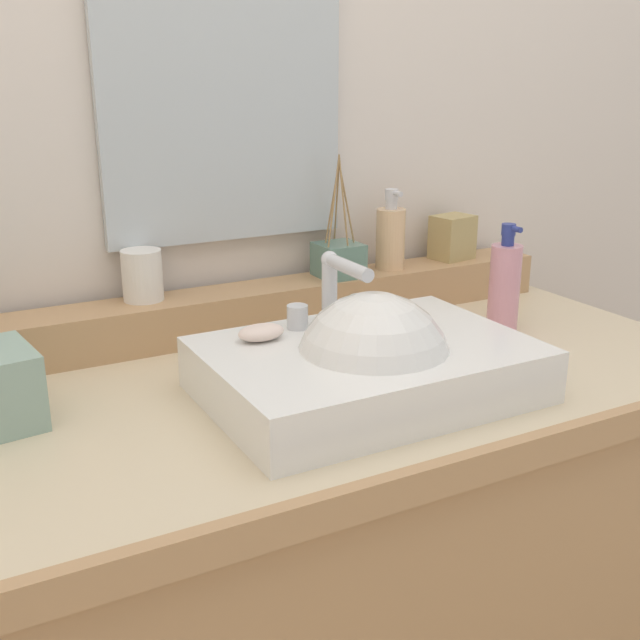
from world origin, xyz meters
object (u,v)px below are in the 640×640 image
Objects in this scene: trinket_box at (452,237)px; lotion_bottle at (504,286)px; soap_bar at (261,332)px; reed_diffuser at (338,259)px; tumbler_cup at (142,275)px; sink_basin at (370,369)px; soap_dispenser at (391,236)px.

lotion_bottle reaches higher than trinket_box.
soap_bar is 0.38m from reed_diffuser.
reed_diffuser reaches higher than tumbler_cup.
trinket_box is (0.64, -0.00, 0.00)m from tumbler_cup.
soap_dispenser is (0.27, 0.36, 0.10)m from sink_basin.
soap_dispenser is at bearing -1.64° from tumbler_cup.
tumbler_cup is (-0.22, 0.37, 0.08)m from sink_basin.
soap_dispenser is at bearing 33.75° from soap_bar.
sink_basin is 6.53× the size of soap_bar.
soap_dispenser is 1.80× the size of tumbler_cup.
tumbler_cup is 0.44× the size of lotion_bottle.
sink_basin is at bearing -37.16° from soap_bar.
sink_basin is 0.16m from soap_bar.
sink_basin is 2.35× the size of lotion_bottle.
soap_bar is at bearing -136.90° from reed_diffuser.
soap_bar is at bearing 142.84° from sink_basin.
soap_dispenser reaches higher than tumbler_cup.
trinket_box reaches higher than tumbler_cup.
soap_dispenser is (0.39, 0.26, 0.05)m from soap_bar.
soap_dispenser is 0.12m from reed_diffuser.
trinket_box is at bearing 40.80° from sink_basin.
reed_diffuser is (0.15, 0.35, 0.07)m from sink_basin.
soap_dispenser is 0.16m from trinket_box.
tumbler_cup is 0.97× the size of trinket_box.
soap_dispenser is 0.25m from lotion_bottle.
sink_basin is at bearing -159.42° from lotion_bottle.
soap_bar is at bearing -71.77° from tumbler_cup.
reed_diffuser is 1.16× the size of lotion_bottle.
sink_basin is at bearing -59.78° from tumbler_cup.
soap_dispenser is at bearing 113.67° from lotion_bottle.
tumbler_cup is 0.37m from reed_diffuser.
reed_diffuser is (-0.12, -0.01, -0.03)m from soap_dispenser.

